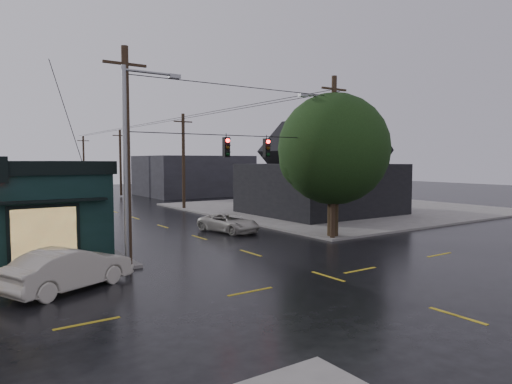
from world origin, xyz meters
TOP-DOWN VIEW (x-y plane):
  - ground_plane at (0.00, 0.00)m, footprint 160.00×160.00m
  - sidewalk_ne at (20.00, 20.00)m, footprint 28.00×28.00m
  - ne_building at (15.00, 17.00)m, footprint 12.60×11.60m
  - corner_tree at (7.00, 7.00)m, footprint 7.08×7.08m
  - utility_pole_nw at (-6.50, 6.50)m, footprint 2.00×0.32m
  - utility_pole_ne at (6.50, 6.50)m, footprint 2.00×0.32m
  - utility_pole_far_a at (6.50, 28.00)m, footprint 2.00×0.32m
  - utility_pole_far_b at (6.50, 48.00)m, footprint 2.00×0.32m
  - utility_pole_far_c at (6.50, 68.00)m, footprint 2.00×0.32m
  - span_signal_assembly at (0.10, 6.50)m, footprint 13.00×0.48m
  - streetlight_nw at (-6.80, 5.80)m, footprint 5.40×0.30m
  - streetlight_ne at (7.00, 7.20)m, footprint 5.40×0.30m
  - bg_building_east at (16.00, 45.00)m, footprint 14.00×12.00m
  - sedan_cream at (-9.62, 4.16)m, footprint 5.25×3.66m
  - suv_silver at (2.72, 12.82)m, footprint 3.19×5.08m

SIDE VIEW (x-z plane):
  - ground_plane at x=0.00m, z-range 0.00..0.00m
  - utility_pole_nw at x=-6.50m, z-range -5.08..5.08m
  - utility_pole_ne at x=6.50m, z-range -5.08..5.08m
  - utility_pole_far_a at x=6.50m, z-range -4.83..4.83m
  - utility_pole_far_b at x=6.50m, z-range -4.58..4.58m
  - utility_pole_far_c at x=6.50m, z-range -4.58..4.58m
  - streetlight_nw at x=-6.80m, z-range -4.58..4.58m
  - streetlight_ne at x=7.00m, z-range -4.58..4.58m
  - sidewalk_ne at x=20.00m, z-range 0.00..0.15m
  - suv_silver at x=2.72m, z-range 0.00..1.31m
  - sedan_cream at x=-9.62m, z-range 0.00..1.64m
  - bg_building_east at x=16.00m, z-range 0.00..5.60m
  - ne_building at x=15.00m, z-range 0.09..8.85m
  - corner_tree at x=7.00m, z-range 1.14..10.23m
  - span_signal_assembly at x=0.10m, z-range 5.08..6.31m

